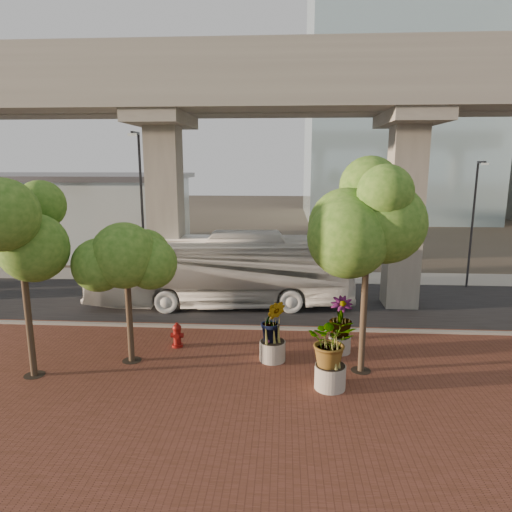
{
  "coord_description": "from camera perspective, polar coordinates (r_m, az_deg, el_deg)",
  "views": [
    {
      "loc": [
        0.08,
        -20.98,
        7.26
      ],
      "look_at": [
        -1.28,
        0.5,
        2.82
      ],
      "focal_mm": 32.0,
      "sensor_mm": 36.0,
      "label": 1
    }
  ],
  "objects": [
    {
      "name": "ground",
      "position": [
        22.2,
        3.24,
        -7.45
      ],
      "size": [
        160.0,
        160.0,
        0.0
      ],
      "primitive_type": "plane",
      "color": "#3A342A",
      "rests_on": "ground"
    },
    {
      "name": "brick_plaza",
      "position": [
        14.85,
        2.99,
        -17.48
      ],
      "size": [
        70.0,
        13.0,
        0.06
      ],
      "primitive_type": "cube",
      "color": "brown",
      "rests_on": "ground"
    },
    {
      "name": "asphalt_road",
      "position": [
        24.09,
        3.27,
        -5.85
      ],
      "size": [
        90.0,
        8.0,
        0.04
      ],
      "primitive_type": "cube",
      "color": "black",
      "rests_on": "ground"
    },
    {
      "name": "curb_strip",
      "position": [
        20.29,
        3.19,
        -9.08
      ],
      "size": [
        70.0,
        0.25,
        0.16
      ],
      "primitive_type": "cube",
      "color": "gray",
      "rests_on": "ground"
    },
    {
      "name": "far_sidewalk",
      "position": [
        29.38,
        3.35,
        -2.61
      ],
      "size": [
        90.0,
        3.0,
        0.06
      ],
      "primitive_type": "cube",
      "color": "gray",
      "rests_on": "ground"
    },
    {
      "name": "transit_viaduct",
      "position": [
        22.98,
        3.49,
        11.7
      ],
      "size": [
        72.0,
        5.6,
        12.4
      ],
      "color": "gray",
      "rests_on": "ground"
    },
    {
      "name": "station_pavilion",
      "position": [
        42.27,
        -24.88,
        5.09
      ],
      "size": [
        23.0,
        13.0,
        6.3
      ],
      "color": "silver",
      "rests_on": "ground"
    },
    {
      "name": "transit_bus",
      "position": [
        23.33,
        -4.45,
        -1.78
      ],
      "size": [
        13.47,
        4.02,
        3.7
      ],
      "primitive_type": "imported",
      "rotation": [
        0.0,
        0.0,
        1.64
      ],
      "color": "silver",
      "rests_on": "ground"
    },
    {
      "name": "fire_hydrant",
      "position": [
        18.6,
        -9.83,
        -9.72
      ],
      "size": [
        0.5,
        0.45,
        0.99
      ],
      "color": "maroon",
      "rests_on": "ground"
    },
    {
      "name": "planter_front",
      "position": [
        14.99,
        9.38,
        -10.89
      ],
      "size": [
        2.24,
        2.24,
        2.46
      ],
      "color": "gray",
      "rests_on": "ground"
    },
    {
      "name": "planter_right",
      "position": [
        17.81,
        10.52,
        -7.8
      ],
      "size": [
        2.05,
        2.05,
        2.19
      ],
      "color": "gray",
      "rests_on": "ground"
    },
    {
      "name": "planter_left",
      "position": [
        16.8,
        2.1,
        -8.49
      ],
      "size": [
        2.12,
        2.12,
        2.33
      ],
      "color": "#A3A094",
      "rests_on": "ground"
    },
    {
      "name": "street_tree_far_west",
      "position": [
        16.57,
        -27.51,
        3.09
      ],
      "size": [
        3.99,
        3.99,
        6.95
      ],
      "color": "#473728",
      "rests_on": "ground"
    },
    {
      "name": "street_tree_near_west",
      "position": [
        16.67,
        -16.01,
        0.83
      ],
      "size": [
        3.74,
        3.74,
        5.92
      ],
      "color": "#473728",
      "rests_on": "ground"
    },
    {
      "name": "street_tree_near_east",
      "position": [
        15.45,
        13.88,
        4.89
      ],
      "size": [
        4.2,
        4.2,
        7.4
      ],
      "color": "#473728",
      "rests_on": "ground"
    },
    {
      "name": "streetlamp_west",
      "position": [
        27.76,
        -14.19,
        7.03
      ],
      "size": [
        0.44,
        1.29,
        8.9
      ],
      "color": "#2D2D32",
      "rests_on": "ground"
    },
    {
      "name": "streetlamp_east",
      "position": [
        28.87,
        25.57,
        4.54
      ],
      "size": [
        0.36,
        1.05,
        7.28
      ],
      "color": "#2E2F33",
      "rests_on": "ground"
    }
  ]
}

